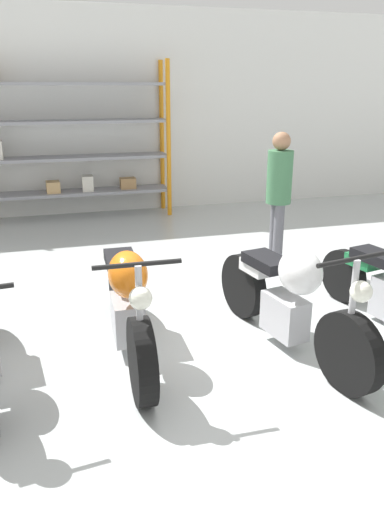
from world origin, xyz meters
The scene contains 6 objects.
ground_plane centered at (0.00, 0.00, 0.00)m, with size 30.00×30.00×0.00m, color #B2B7B7.
back_wall centered at (0.00, 5.42, 1.80)m, with size 30.00×0.08×3.60m.
shelving_rack centered at (-1.05, 5.05, 1.34)m, with size 3.55×0.63×2.70m.
motorcycle_orange centered at (-0.70, -0.02, 0.48)m, with size 0.63×2.19×1.09m.
motorcycle_white centered at (0.69, -0.34, 0.48)m, with size 0.74×2.16×1.09m.
person_browsing centered at (1.53, 1.74, 1.02)m, with size 0.37×0.37×1.73m.
Camera 1 is at (-1.24, -4.00, 2.26)m, focal length 35.00 mm.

